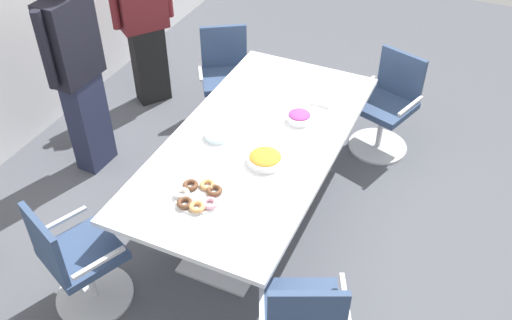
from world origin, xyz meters
name	(u,v)px	position (x,y,z in m)	size (l,w,h in m)	color
ground_plane	(256,212)	(0.00, 0.00, -0.01)	(10.00, 10.00, 0.01)	#4C4F56
conference_table	(256,152)	(0.00, 0.00, 0.63)	(2.40, 1.20, 0.75)	white
office_chair_0	(77,263)	(-1.30, 0.71, 0.41)	(0.71, 0.71, 0.91)	silver
office_chair_2	(387,109)	(1.30, -0.70, 0.41)	(0.68, 0.68, 0.91)	silver
office_chair_3	(226,81)	(1.12, 0.83, 0.41)	(0.75, 0.75, 0.91)	silver
person_standing_1	(77,69)	(-0.01, 1.58, 0.97)	(0.61, 0.24, 1.85)	#232842
person_standing_2	(144,21)	(1.10, 1.68, 0.87)	(0.54, 0.44, 1.68)	black
snack_bowl_chips_orange	(265,159)	(-0.22, -0.17, 0.79)	(0.26, 0.26, 0.08)	white
snack_bowl_candy_mix	(299,117)	(0.35, -0.21, 0.79)	(0.19, 0.19, 0.08)	white
donut_platter	(198,196)	(-0.73, 0.08, 0.77)	(0.32, 0.32, 0.04)	white
plate_stack	(218,135)	(-0.10, 0.27, 0.77)	(0.20, 0.20, 0.05)	white
napkin_pile	(324,99)	(0.68, -0.29, 0.78)	(0.16, 0.16, 0.05)	white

